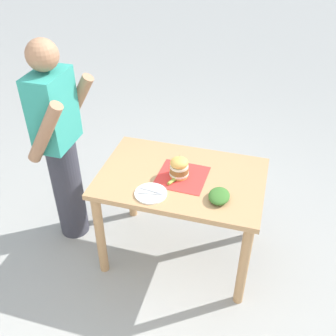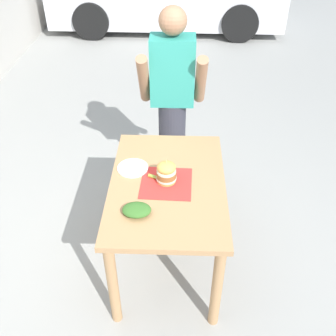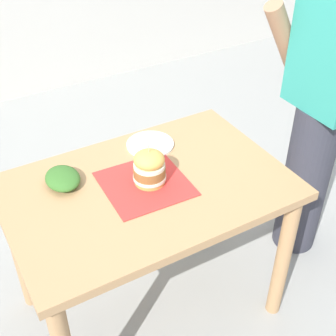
# 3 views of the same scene
# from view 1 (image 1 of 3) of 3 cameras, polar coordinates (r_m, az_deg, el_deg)

# --- Properties ---
(ground_plane) EXTENTS (80.00, 80.00, 0.00)m
(ground_plane) POSITION_cam_1_polar(r_m,az_deg,el_deg) (3.34, 1.69, -12.07)
(ground_plane) COLOR #9E9E99
(patio_table) EXTENTS (0.78, 1.18, 0.79)m
(patio_table) POSITION_cam_1_polar(r_m,az_deg,el_deg) (2.88, 1.91, -3.27)
(patio_table) COLOR tan
(patio_table) RESTS_ON ground
(serving_paper) EXTENTS (0.36, 0.36, 0.00)m
(serving_paper) POSITION_cam_1_polar(r_m,az_deg,el_deg) (2.79, 2.03, -1.25)
(serving_paper) COLOR red
(serving_paper) RESTS_ON patio_table
(sandwich) EXTENTS (0.14, 0.14, 0.19)m
(sandwich) POSITION_cam_1_polar(r_m,az_deg,el_deg) (2.75, 1.62, 0.11)
(sandwich) COLOR gold
(sandwich) RESTS_ON serving_paper
(pickle_spear) EXTENTS (0.10, 0.06, 0.02)m
(pickle_spear) POSITION_cam_1_polar(r_m,az_deg,el_deg) (2.73, 0.71, -1.85)
(pickle_spear) COLOR #8EA83D
(pickle_spear) RESTS_ON serving_paper
(side_plate_with_forks) EXTENTS (0.22, 0.22, 0.02)m
(side_plate_with_forks) POSITION_cam_1_polar(r_m,az_deg,el_deg) (2.64, -2.51, -3.69)
(side_plate_with_forks) COLOR white
(side_plate_with_forks) RESTS_ON patio_table
(side_salad) EXTENTS (0.18, 0.14, 0.06)m
(side_salad) POSITION_cam_1_polar(r_m,az_deg,el_deg) (2.60, 7.42, -4.04)
(side_salad) COLOR #386B28
(side_salad) RESTS_ON patio_table
(diner_across_table) EXTENTS (0.55, 0.35, 1.69)m
(diner_across_table) POSITION_cam_1_polar(r_m,az_deg,el_deg) (3.08, -15.39, 3.25)
(diner_across_table) COLOR #33333D
(diner_across_table) RESTS_ON ground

